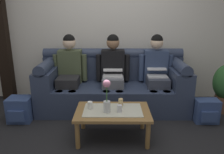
{
  "coord_description": "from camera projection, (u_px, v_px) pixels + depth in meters",
  "views": [
    {
      "loc": [
        0.01,
        -2.37,
        1.58
      ],
      "look_at": [
        -0.01,
        0.83,
        0.63
      ],
      "focal_mm": 35.81,
      "sensor_mm": 36.0,
      "label": 1
    }
  ],
  "objects": [
    {
      "name": "ground_plane",
      "position": [
        113.0,
        146.0,
        2.72
      ],
      "size": [
        14.0,
        14.0,
        0.0
      ],
      "primitive_type": "plane",
      "color": "black"
    },
    {
      "name": "back_wall_patterned",
      "position": [
        113.0,
        19.0,
        3.94
      ],
      "size": [
        6.0,
        0.12,
        2.9
      ],
      "primitive_type": "cube",
      "color": "silver",
      "rests_on": "ground_plane"
    },
    {
      "name": "timber_pillar",
      "position": [
        0.0,
        19.0,
        3.84
      ],
      "size": [
        0.2,
        0.2,
        2.9
      ],
      "primitive_type": "cube",
      "color": "black",
      "rests_on": "ground_plane"
    },
    {
      "name": "couch",
      "position": [
        113.0,
        86.0,
        3.74
      ],
      "size": [
        2.38,
        0.88,
        0.96
      ],
      "color": "#2D3851",
      "rests_on": "ground_plane"
    },
    {
      "name": "person_left",
      "position": [
        69.0,
        69.0,
        3.66
      ],
      "size": [
        0.56,
        0.67,
        1.22
      ],
      "color": "#232326",
      "rests_on": "ground_plane"
    },
    {
      "name": "person_middle",
      "position": [
        113.0,
        70.0,
        3.65
      ],
      "size": [
        0.56,
        0.67,
        1.22
      ],
      "color": "#595B66",
      "rests_on": "ground_plane"
    },
    {
      "name": "person_right",
      "position": [
        156.0,
        70.0,
        3.65
      ],
      "size": [
        0.56,
        0.67,
        1.22
      ],
      "color": "#383D4C",
      "rests_on": "ground_plane"
    },
    {
      "name": "coffee_table",
      "position": [
        113.0,
        114.0,
        2.81
      ],
      "size": [
        0.93,
        0.58,
        0.39
      ],
      "color": "olive",
      "rests_on": "ground_plane"
    },
    {
      "name": "flower_vase",
      "position": [
        107.0,
        97.0,
        2.68
      ],
      "size": [
        0.09,
        0.09,
        0.41
      ],
      "color": "silver",
      "rests_on": "coffee_table"
    },
    {
      "name": "cup_near_left",
      "position": [
        121.0,
        102.0,
        2.9
      ],
      "size": [
        0.06,
        0.06,
        0.1
      ],
      "primitive_type": "cylinder",
      "color": "#DBB77A",
      "rests_on": "coffee_table"
    },
    {
      "name": "cup_near_right",
      "position": [
        120.0,
        108.0,
        2.72
      ],
      "size": [
        0.06,
        0.06,
        0.09
      ],
      "primitive_type": "cylinder",
      "color": "silver",
      "rests_on": "coffee_table"
    },
    {
      "name": "cup_far_center",
      "position": [
        90.0,
        105.0,
        2.81
      ],
      "size": [
        0.06,
        0.06,
        0.09
      ],
      "primitive_type": "cylinder",
      "color": "white",
      "rests_on": "coffee_table"
    },
    {
      "name": "backpack_left",
      "position": [
        20.0,
        110.0,
        3.3
      ],
      "size": [
        0.33,
        0.32,
        0.36
      ],
      "color": "#33477A",
      "rests_on": "ground_plane"
    },
    {
      "name": "backpack_right",
      "position": [
        207.0,
        111.0,
        3.26
      ],
      "size": [
        0.34,
        0.25,
        0.35
      ],
      "color": "#33477A",
      "rests_on": "ground_plane"
    }
  ]
}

